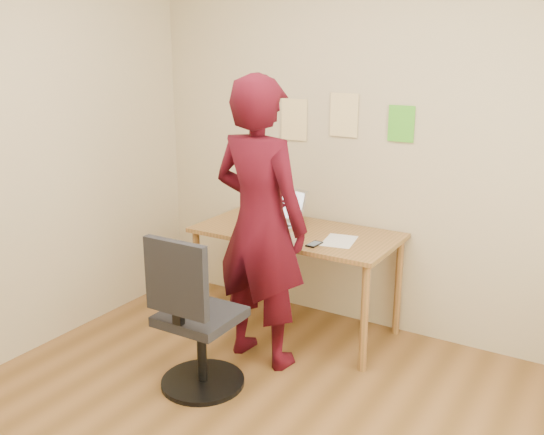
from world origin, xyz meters
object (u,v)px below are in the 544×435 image
Objects in this scene: desk at (296,243)px; office_chair at (194,325)px; laptop at (277,217)px; person at (260,224)px; phone at (314,244)px.

office_chair is (-0.11, -1.01, -0.24)m from desk.
office_chair is (0.09, -1.09, -0.38)m from laptop.
desk is 0.55m from person.
phone reaches higher than desk.
phone is (0.25, -0.21, 0.09)m from desk.
office_chair reaches higher than desk.
laptop is 3.32× the size of phone.
office_chair is at bearing 82.81° from person.
person is (0.21, -0.55, 0.12)m from laptop.
person is (0.01, -0.48, 0.26)m from desk.
office_chair is 0.53× the size of person.
person is (0.12, 0.53, 0.50)m from office_chair.
laptop is at bearing 94.23° from office_chair.
laptop is 0.23× the size of person.
office_chair is at bearing -96.36° from desk.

